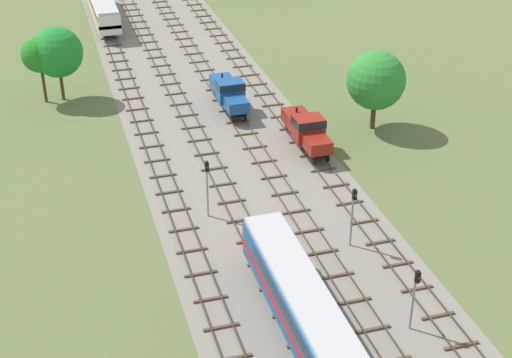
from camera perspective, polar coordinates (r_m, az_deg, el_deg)
name	(u,v)px	position (r m, az deg, el deg)	size (l,w,h in m)	color
ground_plane	(195,90)	(83.78, -4.68, 6.79)	(480.00, 480.00, 0.00)	#5B6B3D
ballast_bed	(195,90)	(83.78, -4.68, 6.79)	(18.04, 176.00, 0.01)	gray
track_far_left	(131,93)	(83.63, -9.56, 6.53)	(2.40, 126.00, 0.29)	#47382D
track_left	(173,88)	(84.23, -6.40, 6.93)	(2.40, 126.00, 0.29)	#47382D
track_centre_left	(213,84)	(85.09, -3.28, 7.31)	(2.40, 126.00, 0.29)	#47382D
track_centre	(253,79)	(86.19, -0.23, 7.65)	(2.40, 126.00, 0.29)	#47382D
diesel_railcar_left_nearest	(311,320)	(45.86, 4.20, -10.72)	(2.96, 20.50, 3.80)	#194C8C
shunter_loco_centre_near	(307,129)	(69.89, 3.91, 3.85)	(2.74, 8.46, 3.10)	maroon
shunter_loco_centre_left_mid	(229,92)	(77.96, -2.07, 6.70)	(2.74, 8.46, 3.10)	#194C8C
diesel_railcar_far_left_midfar	(101,3)	(108.59, -11.78, 13.06)	(2.96, 20.50, 3.80)	white
signal_post_nearest	(353,209)	(55.30, 7.44, -2.33)	(0.28, 0.47, 5.05)	gray
signal_post_near	(207,181)	(58.52, -3.77, -0.16)	(0.28, 0.47, 5.13)	gray
signal_post_mid	(415,291)	(48.18, 12.09, -8.43)	(0.28, 0.47, 4.77)	gray
lineside_tree_0	(39,55)	(81.84, -16.27, 9.13)	(3.81, 3.81, 7.24)	#4C331E
lineside_tree_1	(57,52)	(81.90, -14.99, 9.37)	(5.36, 5.36, 8.06)	#4C331E
lineside_tree_4	(376,80)	(73.49, 9.20, 7.47)	(5.78, 5.78, 7.99)	#4C331E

